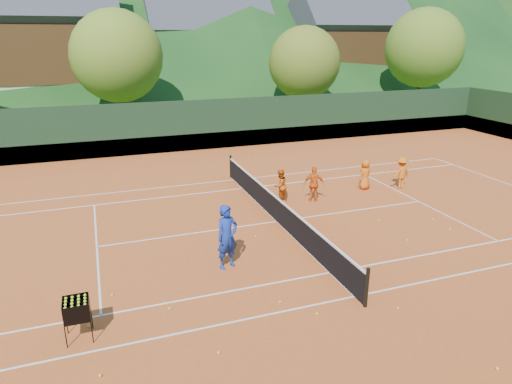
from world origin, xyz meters
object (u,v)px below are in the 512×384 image
object	(u,v)px
ball_hopper	(77,310)
chalet_right	(345,48)
coach	(227,237)
tennis_net	(277,209)
chalet_mid	(208,51)
chalet_left	(36,47)
student_a	(280,185)
student_c	(365,174)
student_b	(314,184)
student_d	(401,173)

from	to	relation	value
ball_hopper	chalet_right	distance (m)	44.26
coach	tennis_net	xyz separation A→B (m)	(2.72, 2.75, -0.48)
tennis_net	chalet_mid	distance (m)	34.81
tennis_net	chalet_left	size ratio (longest dim) A/B	0.87
student_a	ball_hopper	xyz separation A→B (m)	(-7.82, -6.90, 0.06)
coach	tennis_net	distance (m)	3.90
chalet_left	ball_hopper	bearing A→B (deg)	-84.87
student_c	ball_hopper	bearing A→B (deg)	13.71
student_b	chalet_mid	size ratio (longest dim) A/B	0.12
student_c	student_d	xyz separation A→B (m)	(1.58, -0.45, 0.04)
student_a	student_c	xyz separation A→B (m)	(4.19, 0.18, -0.00)
student_a	chalet_mid	xyz separation A→B (m)	(5.05, 31.99, 4.28)
tennis_net	chalet_left	xyz separation A→B (m)	(-10.00, 30.00, 5.13)
student_b	chalet_left	xyz separation A→B (m)	(-12.26, 28.48, 4.88)
ball_hopper	student_b	bearing A→B (deg)	35.03
student_d	chalet_right	world-z (taller)	chalet_right
chalet_mid	student_d	bearing A→B (deg)	-88.71
ball_hopper	tennis_net	bearing A→B (deg)	35.41
chalet_mid	chalet_right	xyz separation A→B (m)	(14.00, -4.00, 0.27)
coach	student_d	world-z (taller)	coach
student_a	student_b	distance (m)	1.40
student_a	student_d	size ratio (longest dim) A/B	0.94
student_b	student_c	size ratio (longest dim) A/B	1.09
student_b	coach	bearing A→B (deg)	60.60
student_a	chalet_mid	distance (m)	32.66
tennis_net	ball_hopper	bearing A→B (deg)	-144.59
coach	chalet_left	size ratio (longest dim) A/B	0.14
student_b	chalet_mid	bearing A→B (deg)	-76.55
student_c	ball_hopper	xyz separation A→B (m)	(-12.02, -7.08, 0.06)
ball_hopper	chalet_mid	distance (m)	41.18
student_d	chalet_left	xyz separation A→B (m)	(-16.73, 28.25, 4.90)
student_a	chalet_left	distance (m)	30.46
student_b	chalet_right	bearing A→B (deg)	-101.90
student_a	student_c	size ratio (longest dim) A/B	1.00
chalet_left	chalet_right	xyz separation A→B (m)	(30.00, 0.00, -0.39)
student_d	student_c	bearing A→B (deg)	-25.71
student_c	chalet_left	world-z (taller)	chalet_left
ball_hopper	chalet_mid	size ratio (longest dim) A/B	0.08
student_a	chalet_right	size ratio (longest dim) A/B	0.12
student_a	student_c	bearing A→B (deg)	157.87
student_d	coach	bearing A→B (deg)	15.55
tennis_net	chalet_mid	bearing A→B (deg)	79.99
student_a	student_d	world-z (taller)	student_d
student_c	student_a	bearing A→B (deg)	-14.29
student_b	chalet_left	world-z (taller)	chalet_left
coach	student_d	distance (m)	10.47
student_b	student_c	xyz separation A→B (m)	(2.88, 0.68, -0.06)
student_b	student_d	bearing A→B (deg)	-157.02
coach	student_c	bearing A→B (deg)	12.87
student_b	tennis_net	size ratio (longest dim) A/B	0.12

